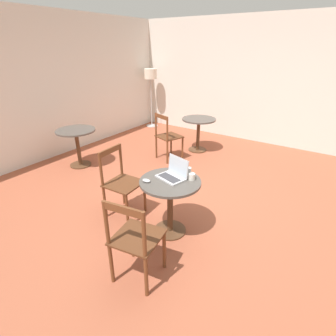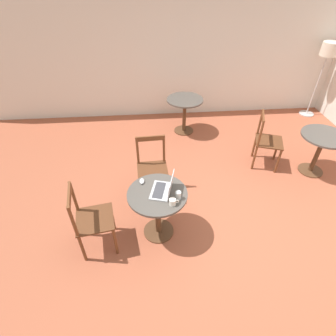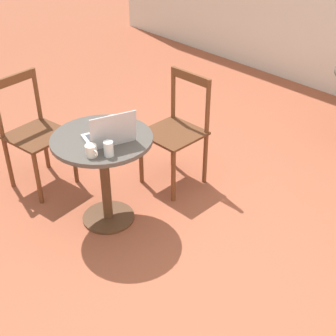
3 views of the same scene
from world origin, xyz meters
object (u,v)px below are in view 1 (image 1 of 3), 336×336
(cafe_table_mid, at_px, (199,126))
(chair_mid_left, at_px, (168,137))
(cafe_table_near, at_px, (170,193))
(floor_lamp, at_px, (151,78))
(mug, at_px, (192,177))
(mouse, at_px, (146,181))
(chair_near_back, at_px, (121,183))
(laptop, at_px, (173,174))
(drinking_glass, at_px, (189,172))
(chair_near_left, at_px, (135,240))
(cafe_table_far, at_px, (77,138))

(cafe_table_mid, distance_m, chair_mid_left, 0.82)
(cafe_table_near, xyz_separation_m, floor_lamp, (3.58, 3.01, 0.75))
(mug, bearing_deg, cafe_table_mid, 26.34)
(mouse, bearing_deg, chair_mid_left, 28.34)
(chair_near_back, xyz_separation_m, laptop, (0.12, -0.73, 0.29))
(floor_lamp, bearing_deg, chair_near_back, -147.89)
(laptop, bearing_deg, mug, -68.43)
(chair_mid_left, relative_size, mug, 8.39)
(laptop, relative_size, mouse, 3.70)
(floor_lamp, distance_m, mouse, 4.72)
(drinking_glass, bearing_deg, mug, -129.31)
(mug, bearing_deg, chair_mid_left, 41.28)
(drinking_glass, bearing_deg, floor_lamp, 42.92)
(chair_mid_left, distance_m, laptop, 2.21)
(cafe_table_near, xyz_separation_m, chair_near_back, (-0.04, 0.74, -0.07))
(chair_near_left, xyz_separation_m, chair_mid_left, (2.64, 1.43, 0.00))
(chair_near_left, bearing_deg, cafe_table_near, 9.47)
(cafe_table_mid, xyz_separation_m, mug, (-2.47, -1.22, 0.20))
(drinking_glass, bearing_deg, laptop, 141.64)
(chair_near_left, bearing_deg, chair_mid_left, 28.50)
(cafe_table_mid, xyz_separation_m, drinking_glass, (-2.40, -1.14, 0.22))
(cafe_table_near, xyz_separation_m, cafe_table_far, (0.67, 2.51, 0.00))
(cafe_table_far, bearing_deg, drinking_glass, -99.51)
(cafe_table_near, height_order, chair_near_left, chair_near_left)
(cafe_table_mid, distance_m, laptop, 2.75)
(laptop, height_order, mug, laptop)
(chair_near_left, xyz_separation_m, drinking_glass, (1.01, 0.03, 0.29))
(cafe_table_mid, bearing_deg, cafe_table_far, 143.01)
(chair_near_back, height_order, chair_near_left, same)
(chair_near_back, xyz_separation_m, mug, (0.20, -0.93, 0.28))
(laptop, xyz_separation_m, drinking_glass, (0.15, -0.12, 0.00))
(chair_mid_left, bearing_deg, drinking_glass, -139.20)
(chair_near_back, xyz_separation_m, chair_mid_left, (1.89, 0.56, 0.00))
(cafe_table_near, distance_m, mouse, 0.32)
(chair_near_back, distance_m, chair_mid_left, 1.97)
(chair_near_left, bearing_deg, cafe_table_far, 61.28)
(floor_lamp, bearing_deg, drinking_glass, -137.08)
(cafe_table_near, relative_size, chair_near_back, 0.76)
(cafe_table_mid, distance_m, chair_near_back, 2.68)
(floor_lamp, xyz_separation_m, mug, (-3.42, -3.20, -0.55))
(cafe_table_far, relative_size, chair_near_back, 0.76)
(chair_near_back, bearing_deg, chair_near_left, -130.38)
(chair_near_back, distance_m, laptop, 0.79)
(chair_near_back, xyz_separation_m, drinking_glass, (0.27, -0.85, 0.29))
(chair_near_left, height_order, laptop, laptop)
(cafe_table_far, distance_m, chair_mid_left, 1.70)
(cafe_table_near, distance_m, laptop, 0.23)
(mouse, bearing_deg, cafe_table_near, -49.92)
(chair_near_back, bearing_deg, cafe_table_near, -87.14)
(laptop, bearing_deg, floor_lamp, 40.58)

